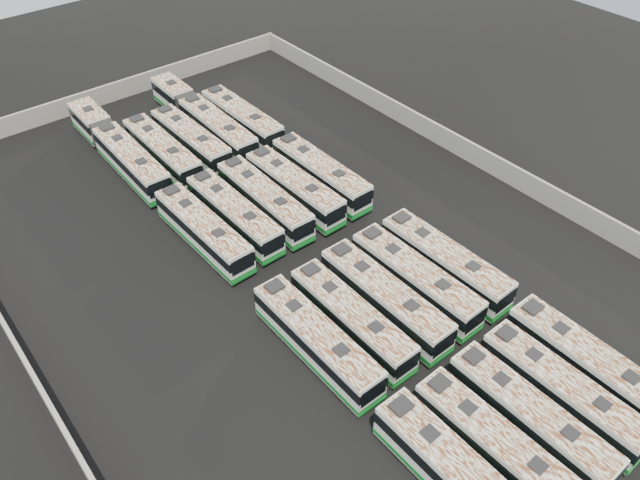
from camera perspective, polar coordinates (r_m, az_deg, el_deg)
The scene contains 22 objects.
ground at distance 52.73m, azimuth -1.19°, elevation -1.98°, with size 140.00×140.00×0.00m, color black.
perimeter_wall at distance 51.99m, azimuth -1.21°, elevation -1.09°, with size 45.20×73.20×2.20m.
bus_front_far_left at distance 39.63m, azimuth 12.70°, elevation -20.51°, with size 2.59×12.10×3.41m.
bus_front_left at distance 41.24m, azimuth 15.89°, elevation -17.82°, with size 2.76×11.67×3.27m.
bus_front_center at distance 43.02m, azimuth 18.63°, elevation -15.16°, with size 2.54×11.62×3.27m.
bus_front_right at distance 44.94m, azimuth 21.21°, elevation -12.77°, with size 2.56×11.57×3.25m.
bus_front_far_right at distance 46.92m, azimuth 23.36°, elevation -10.48°, with size 2.65×12.09×3.40m.
bus_midfront_far_left at distance 44.59m, azimuth -0.31°, elevation -9.17°, with size 2.55×11.92×3.36m.
bus_midfront_left at distance 46.03m, azimuth 2.89°, elevation -7.24°, with size 2.47×11.53×3.25m.
bus_midfront_center at distance 47.50m, azimuth 5.92°, elevation -5.37°, with size 2.59×12.07×3.40m.
bus_midfront_right at distance 49.28m, azimuth 8.70°, elevation -3.59°, with size 2.71×12.01×3.37m.
bus_midfront_far_right at distance 51.12m, azimuth 11.33°, elevation -2.01°, with size 2.76×12.05×3.38m.
bus_midback_far_left at distance 54.05m, azimuth -10.60°, elevation 0.86°, with size 2.74×11.84×3.32m.
bus_midback_left at distance 55.37m, azimuth -7.85°, elevation 2.33°, with size 2.64×11.71×3.29m.
bus_midback_center at distance 56.63m, azimuth -5.10°, elevation 3.64°, with size 2.70×11.94×3.35m.
bus_midback_right at distance 57.98m, azimuth -2.36°, elevation 4.79°, with size 2.75×11.86×3.33m.
bus_midback_far_right at distance 59.73m, azimuth 0.07°, elevation 6.08°, with size 2.60×12.02×3.38m.
bus_back_far_left at distance 66.69m, azimuth -18.01°, elevation 8.02°, with size 2.86×18.80×3.40m.
bus_back_left at distance 64.91m, azimuth -14.22°, elevation 7.85°, with size 2.54×11.89×3.35m.
bus_back_center at distance 66.12m, azimuth -11.70°, elevation 8.93°, with size 2.68×11.79×3.31m.
bus_back_right at distance 69.85m, azimuth -10.71°, elevation 10.96°, with size 2.87×18.65×3.37m.
bus_back_far_right at distance 68.84m, azimuth -7.14°, elevation 10.90°, with size 2.68×12.01×3.38m.
Camera 1 is at (-23.44, -30.56, 36.01)m, focal length 35.00 mm.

